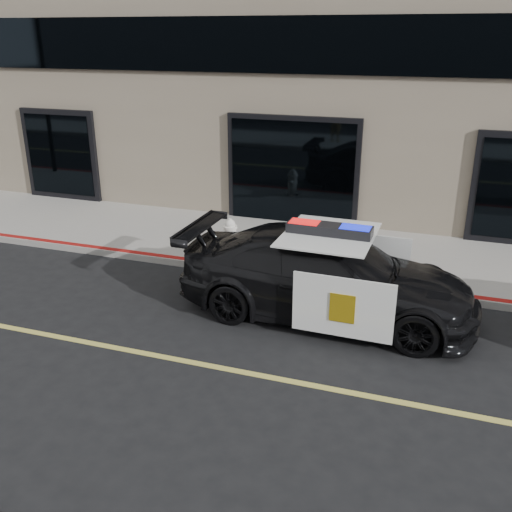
% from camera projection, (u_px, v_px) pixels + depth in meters
% --- Properties ---
extents(ground, '(120.00, 120.00, 0.00)m').
position_uv_depth(ground, '(231.00, 370.00, 8.64)').
color(ground, black).
rests_on(ground, ground).
extents(sidewalk_n, '(60.00, 3.50, 0.15)m').
position_uv_depth(sidewalk_n, '(313.00, 249.00, 13.24)').
color(sidewalk_n, gray).
rests_on(sidewalk_n, ground).
extents(police_car, '(2.51, 5.33, 1.72)m').
position_uv_depth(police_car, '(327.00, 275.00, 10.08)').
color(police_car, black).
rests_on(police_car, ground).
extents(fire_hydrant, '(0.36, 0.51, 0.80)m').
position_uv_depth(fire_hydrant, '(230.00, 237.00, 12.69)').
color(fire_hydrant, white).
rests_on(fire_hydrant, sidewalk_n).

